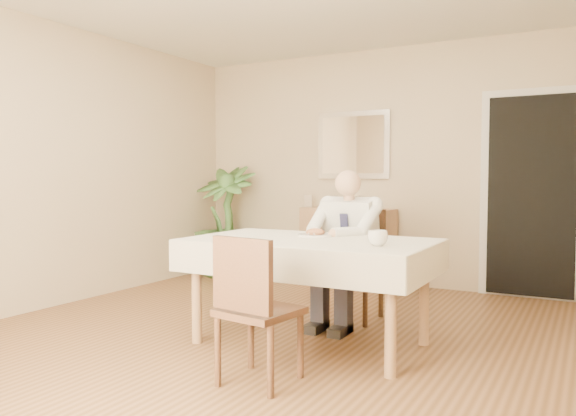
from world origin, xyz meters
The scene contains 17 objects.
room centered at (0.00, 0.00, 1.30)m, with size 5.00×5.02×2.60m.
doorway centered at (1.55, 2.46, 1.00)m, with size 0.96×0.07×2.10m.
mirror centered at (-0.32, 2.47, 1.55)m, with size 0.86×0.04×0.76m.
dining_table centered at (0.33, 0.06, 0.67)m, with size 1.72×1.02×0.75m.
chair_far centered at (0.33, 0.95, 0.52)m, with size 0.46×0.46×0.92m.
chair_near centered at (0.41, -0.82, 0.48)m, with size 0.46×0.46×0.86m.
seated_man centered at (0.33, 0.66, 0.69)m, with size 0.48×0.72×1.24m.
plate centered at (0.28, 0.25, 0.76)m, with size 0.26×0.26×0.02m, color white.
food centered at (0.28, 0.25, 0.78)m, with size 0.14×0.14×0.06m, color brown.
knife centered at (0.32, 0.19, 0.78)m, with size 0.01×0.01×0.13m, color silver.
fork centered at (0.24, 0.19, 0.78)m, with size 0.01×0.01×0.13m, color silver.
coffee_mug centered at (0.89, -0.08, 0.80)m, with size 0.13×0.13×0.10m, color white.
sideboard centered at (-0.32, 2.32, 0.42)m, with size 1.05×0.36×0.84m, color #9A7146.
photo_frame_left centered at (-0.82, 2.33, 0.91)m, with size 0.10×0.02×0.14m, color silver.
photo_frame_center centered at (-0.51, 2.35, 0.91)m, with size 0.10×0.02×0.14m, color silver.
photo_frame_right centered at (-0.20, 2.37, 0.91)m, with size 0.10×0.02×0.14m, color silver.
potted_palm centered at (-1.80, 2.07, 0.66)m, with size 0.74×0.74×1.32m, color #355B28.
Camera 1 is at (2.09, -3.47, 1.20)m, focal length 35.00 mm.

